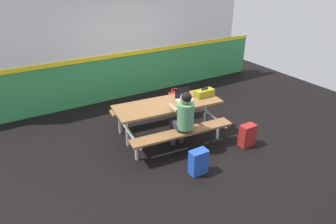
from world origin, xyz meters
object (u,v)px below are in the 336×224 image
Objects in this scene: picnic_table_main at (168,111)px; tote_bag_bright at (175,98)px; student_nearer at (183,116)px; satchel_spare at (198,162)px; laptop_silver at (184,97)px; backpack_dark at (247,135)px; toolbox_grey at (204,93)px.

tote_bag_bright is (0.90, 1.16, -0.39)m from picnic_table_main.
student_nearer is 0.88m from satchel_spare.
picnic_table_main is at bearing -179.66° from laptop_silver.
laptop_silver reaches higher than picnic_table_main.
laptop_silver reaches higher than backpack_dark.
toolbox_grey reaches higher than backpack_dark.
picnic_table_main is 1.78× the size of student_nearer.
picnic_table_main is 4.99× the size of tote_bag_bright.
tote_bag_bright is 0.98× the size of satchel_spare.
student_nearer is at bearing -117.75° from tote_bag_bright.
picnic_table_main is 0.86m from toolbox_grey.
toolbox_grey is (0.82, -0.08, 0.23)m from picnic_table_main.
student_nearer is at bearing -123.59° from laptop_silver.
student_nearer is 2.74× the size of backpack_dark.
toolbox_grey is at bearing -10.18° from laptop_silver.
tote_bag_bright is at bearing 65.32° from laptop_silver.
backpack_dark is 1.00× the size of satchel_spare.
satchel_spare reaches higher than tote_bag_bright.
laptop_silver is at bearing 169.82° from toolbox_grey.
laptop_silver is 0.77× the size of backpack_dark.
student_nearer is at bearing 156.34° from backpack_dark.
laptop_silver is 0.77× the size of satchel_spare.
backpack_dark is at bearing 9.32° from satchel_spare.
student_nearer reaches higher than picnic_table_main.
laptop_silver is at bearing -114.68° from tote_bag_bright.
picnic_table_main reaches higher than backpack_dark.
picnic_table_main reaches higher than satchel_spare.
tote_bag_bright is (0.91, 1.72, -0.51)m from student_nearer.
picnic_table_main is at bearing 82.40° from satchel_spare.
tote_bag_bright is at bearing 62.25° from student_nearer.
satchel_spare is at bearing -112.79° from laptop_silver.
picnic_table_main is 0.57m from student_nearer.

